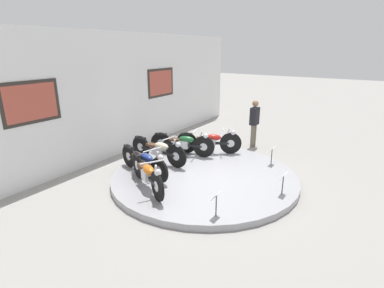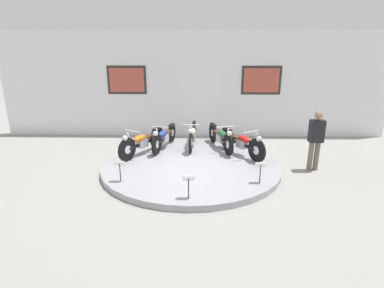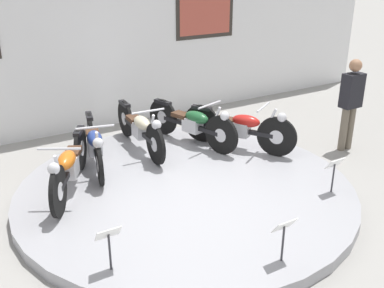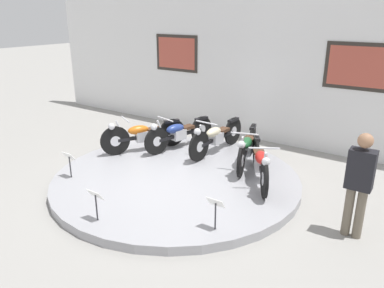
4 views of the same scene
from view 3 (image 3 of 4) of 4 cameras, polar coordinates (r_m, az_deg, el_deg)
ground_plane at (r=6.48m, az=-0.79°, el=-6.38°), size 60.00×60.00×0.00m
display_platform at (r=6.45m, az=-0.79°, el=-5.78°), size 4.74×4.74×0.15m
back_wall at (r=8.86m, az=-12.32°, el=13.83°), size 14.00×0.22×3.74m
motorcycle_orange at (r=6.30m, az=-15.32°, el=-2.56°), size 1.04×1.77×0.80m
motorcycle_blue at (r=6.98m, az=-12.27°, el=0.11°), size 0.63×1.93×0.79m
motorcycle_cream at (r=7.46m, az=-6.61°, el=2.08°), size 0.54×2.00×0.80m
motorcycle_green at (r=7.66m, az=0.05°, el=2.76°), size 0.70×1.93×0.80m
motorcycle_red at (r=7.49m, az=6.13°, el=2.21°), size 1.09×1.75×0.81m
info_placard_front_left at (r=4.69m, az=-10.53°, el=-11.79°), size 0.26×0.11×0.51m
info_placard_front_centre at (r=4.83m, az=11.59°, el=-10.77°), size 0.26×0.11×0.51m
info_placard_front_right at (r=6.35m, az=17.62°, el=-2.90°), size 0.26×0.11×0.51m
visitor_standing at (r=8.13m, az=19.51°, el=5.27°), size 0.36×0.22×1.60m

